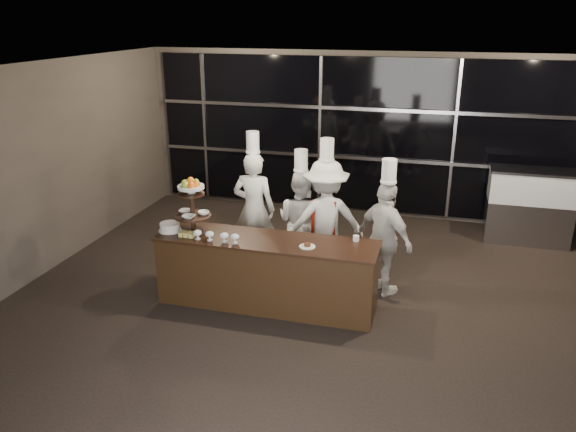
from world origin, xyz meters
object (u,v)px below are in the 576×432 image
(layer_cake, at_px, (170,227))
(chef_a, at_px, (254,208))
(display_stand, at_px, (192,201))
(chef_c, at_px, (325,219))
(buffet_counter, at_px, (267,272))
(chef_b, at_px, (301,220))
(display_case, at_px, (530,202))
(chef_d, at_px, (385,238))

(layer_cake, xyz_separation_m, chef_a, (0.75, 1.24, -0.08))
(display_stand, bearing_deg, chef_c, 33.57)
(chef_a, bearing_deg, buffet_counter, -64.59)
(display_stand, distance_m, chef_b, 1.72)
(display_stand, relative_size, display_case, 0.55)
(layer_cake, height_order, chef_a, chef_a)
(layer_cake, xyz_separation_m, display_case, (4.84, 3.27, -0.29))
(layer_cake, distance_m, chef_a, 1.45)
(chef_c, xyz_separation_m, chef_d, (0.87, -0.30, -0.07))
(layer_cake, xyz_separation_m, chef_d, (2.73, 0.78, -0.16))
(display_stand, xyz_separation_m, chef_c, (1.55, 1.03, -0.46))
(chef_d, bearing_deg, chef_b, 161.66)
(buffet_counter, distance_m, display_case, 4.78)
(display_case, relative_size, chef_d, 0.72)
(buffet_counter, bearing_deg, chef_b, 82.11)
(buffet_counter, bearing_deg, display_stand, -179.99)
(display_stand, bearing_deg, layer_cake, -170.93)
(display_stand, xyz_separation_m, display_case, (4.53, 3.22, -0.65))
(display_case, height_order, chef_c, chef_c)
(display_stand, distance_m, layer_cake, 0.48)
(buffet_counter, relative_size, chef_b, 1.55)
(chef_a, xyz_separation_m, chef_c, (1.11, -0.16, -0.02))
(buffet_counter, distance_m, layer_cake, 1.41)
(layer_cake, height_order, chef_c, chef_c)
(chef_c, bearing_deg, display_case, 36.34)
(chef_d, bearing_deg, chef_c, 160.97)
(layer_cake, relative_size, chef_a, 0.15)
(layer_cake, bearing_deg, display_case, 34.04)
(display_stand, relative_size, chef_b, 0.41)
(display_stand, xyz_separation_m, chef_b, (1.16, 1.14, -0.56))
(display_case, bearing_deg, buffet_counter, -137.61)
(chef_b, height_order, chef_c, chef_c)
(layer_cake, bearing_deg, chef_b, 39.05)
(display_stand, height_order, chef_d, chef_d)
(display_case, height_order, chef_b, chef_b)
(chef_a, height_order, chef_d, chef_a)
(display_case, relative_size, chef_a, 0.66)
(display_case, height_order, chef_d, chef_d)
(chef_a, height_order, chef_c, chef_a)
(layer_cake, bearing_deg, chef_d, 15.87)
(layer_cake, xyz_separation_m, chef_b, (1.47, 1.19, -0.19))
(chef_c, height_order, chef_d, chef_c)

